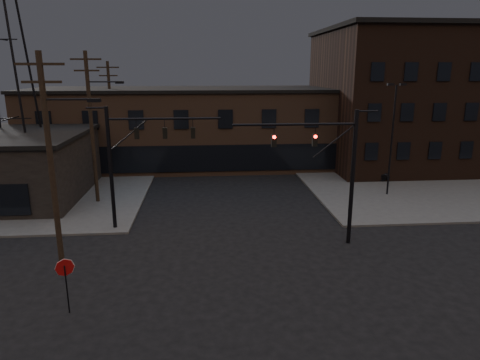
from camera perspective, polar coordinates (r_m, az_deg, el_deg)
name	(u,v)px	position (r m, az deg, el deg)	size (l,w,h in m)	color
ground	(249,283)	(21.59, 1.23, -13.53)	(140.00, 140.00, 0.00)	black
sidewalk_ne	(439,171)	(48.55, 25.01, 1.11)	(30.00, 30.00, 0.15)	#474744
building_row	(223,128)	(47.40, -2.31, 7.00)	(40.00, 12.00, 8.00)	brown
building_right	(427,100)	(51.09, 23.64, 9.74)	(22.00, 16.00, 14.00)	black
traffic_signal_near	(334,163)	(25.15, 12.43, 2.17)	(7.12, 0.24, 8.00)	black
traffic_signal_far	(130,154)	(27.84, -14.41, 3.39)	(7.12, 0.24, 8.00)	black
stop_sign	(65,273)	(19.81, -22.27, -11.44)	(0.72, 0.33, 2.48)	black
utility_pole_near	(52,161)	(22.63, -23.79, 2.35)	(3.70, 0.28, 11.00)	black
utility_pole_mid	(92,125)	(34.25, -19.10, 6.94)	(3.70, 0.28, 11.50)	black
utility_pole_far	(111,114)	(46.15, -16.80, 8.43)	(2.20, 0.28, 11.00)	black
transmission_tower	(0,39)	(40.33, -29.35, 16.05)	(7.00, 7.00, 25.00)	black
lot_light_a	(393,130)	(36.53, 19.69, 6.34)	(1.50, 0.28, 9.14)	black
lot_light_b	(432,122)	(43.65, 24.25, 7.11)	(1.50, 0.28, 9.14)	black
parked_car_lot_a	(367,171)	(42.09, 16.61, 1.11)	(1.68, 4.19, 1.43)	black
parked_car_lot_b	(420,167)	(46.41, 22.92, 1.64)	(1.71, 4.22, 1.22)	#ADACAF
car_crossing	(232,161)	(45.42, -1.04, 2.55)	(1.63, 4.69, 1.54)	black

